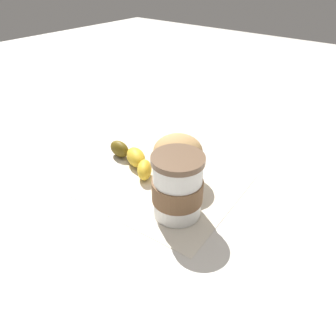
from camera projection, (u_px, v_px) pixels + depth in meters
The scene contains 6 objects.
ground_plane at pixel (168, 186), 0.65m from camera, with size 3.00×3.00×0.00m, color beige.
paper_napkin at pixel (168, 186), 0.65m from camera, with size 0.27×0.27×0.00m, color beige.
coffee_cup at pixel (177, 187), 0.55m from camera, with size 0.09×0.09×0.12m.
muffin at pixel (180, 157), 0.64m from camera, with size 0.10×0.10×0.10m.
banana at pixel (133, 158), 0.70m from camera, with size 0.16×0.09×0.04m.
wooden_stirrer at pixel (179, 144), 0.79m from camera, with size 0.11×0.01×0.00m, color tan.
Camera 1 is at (-0.33, 0.41, 0.39)m, focal length 35.00 mm.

